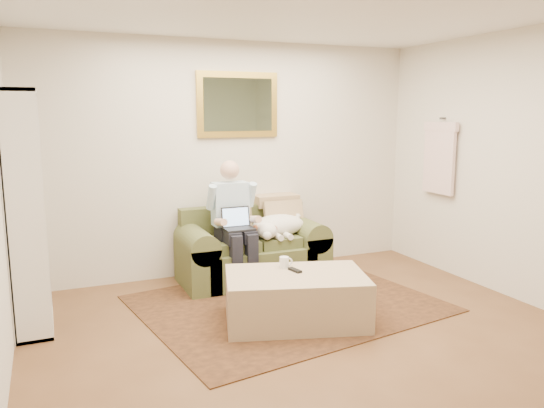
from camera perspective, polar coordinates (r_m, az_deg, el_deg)
room_shell at (r=4.06m, az=5.35°, el=2.49°), size 4.51×5.00×2.61m
rug at (r=5.18m, az=1.63°, el=-10.64°), size 2.95×2.51×0.01m
sofa at (r=5.83m, az=-2.18°, el=-5.55°), size 1.57×0.80×0.94m
seated_man at (r=5.53m, az=-3.95°, el=-2.27°), size 0.52×0.74×1.32m
laptop at (r=5.47m, az=-3.74°, el=-2.06°), size 0.30×0.24×0.22m
sleeping_dog at (r=5.79m, az=0.68°, el=-2.31°), size 0.65×0.41×0.24m
ottoman at (r=4.69m, az=2.56°, el=-10.09°), size 1.37×1.07×0.44m
coffee_mug at (r=4.79m, az=1.31°, el=-6.29°), size 0.08×0.08×0.10m
tv_remote at (r=4.70m, az=2.48°, el=-7.12°), size 0.08×0.16×0.02m
bookshelf at (r=4.86m, az=-24.87°, el=-0.76°), size 0.28×0.80×2.00m
wall_mirror at (r=6.00m, az=-3.69°, el=10.61°), size 0.94×0.04×0.72m
hanging_shirt at (r=6.33m, az=17.56°, el=5.15°), size 0.06×0.52×0.90m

